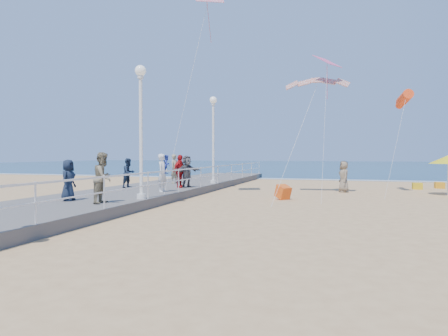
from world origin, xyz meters
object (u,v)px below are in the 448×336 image
(spectator_6, at_px, (175,169))
(beach_chair_left, at_px, (440,185))
(spectator_3, at_px, (180,171))
(spectator_5, at_px, (187,171))
(spectator_4, at_px, (68,180))
(lamp_post_mid, at_px, (141,117))
(beach_walker_c, at_px, (344,176))
(beach_chair_right, at_px, (417,186))
(spectator_1, at_px, (103,178))
(spectator_7, at_px, (129,173))
(box_kite, at_px, (283,193))
(beach_umbrella, at_px, (448,159))
(lamp_post_far, at_px, (213,130))
(toddler_held, at_px, (167,164))
(woman_holding_toddler, at_px, (163,173))

(spectator_6, xyz_separation_m, beach_chair_left, (15.73, 6.02, -1.09))
(spectator_3, distance_m, spectator_5, 0.39)
(spectator_3, height_order, spectator_4, spectator_3)
(lamp_post_mid, height_order, beach_walker_c, lamp_post_mid)
(spectator_3, xyz_separation_m, beach_chair_right, (12.75, 7.60, -1.08))
(spectator_1, xyz_separation_m, spectator_7, (-2.64, 6.23, -0.15))
(beach_chair_right, bearing_deg, spectator_6, -161.15)
(box_kite, xyz_separation_m, beach_umbrella, (8.04, 4.43, 1.61))
(spectator_6, bearing_deg, beach_chair_left, -53.76)
(box_kite, height_order, beach_chair_right, box_kite)
(spectator_7, xyz_separation_m, beach_chair_right, (15.33, 8.44, -0.98))
(lamp_post_far, height_order, toddler_held, lamp_post_far)
(spectator_3, height_order, beach_chair_right, spectator_3)
(toddler_held, relative_size, spectator_1, 0.48)
(spectator_1, bearing_deg, beach_walker_c, -42.91)
(toddler_held, relative_size, spectator_6, 0.50)
(spectator_1, bearing_deg, beach_chair_right, -47.49)
(beach_walker_c, distance_m, beach_chair_left, 7.40)
(toddler_held, xyz_separation_m, beach_chair_left, (13.86, 11.09, -1.50))
(spectator_4, bearing_deg, spectator_5, -27.78)
(lamp_post_mid, bearing_deg, spectator_3, 97.17)
(lamp_post_far, xyz_separation_m, beach_chair_right, (12.07, 3.99, -3.46))
(toddler_held, bearing_deg, spectator_5, 0.66)
(woman_holding_toddler, bearing_deg, spectator_1, 178.69)
(toddler_held, bearing_deg, box_kite, -69.88)
(spectator_1, relative_size, beach_chair_right, 3.39)
(lamp_post_mid, bearing_deg, toddler_held, 95.97)
(spectator_7, bearing_deg, beach_chair_right, -46.31)
(spectator_4, xyz_separation_m, box_kite, (7.30, 6.32, -0.89))
(lamp_post_far, height_order, woman_holding_toddler, lamp_post_far)
(lamp_post_mid, relative_size, beach_umbrella, 2.49)
(lamp_post_mid, distance_m, spectator_7, 6.12)
(beach_umbrella, bearing_deg, spectator_6, -175.40)
(spectator_5, xyz_separation_m, beach_umbrella, (13.29, 3.79, 0.65))
(spectator_3, bearing_deg, spectator_6, 41.12)
(spectator_1, bearing_deg, spectator_6, 2.46)
(woman_holding_toddler, relative_size, beach_walker_c, 1.00)
(box_kite, height_order, beach_umbrella, beach_umbrella)
(spectator_1, bearing_deg, beach_umbrella, -57.59)
(spectator_3, distance_m, box_kite, 5.72)
(toddler_held, distance_m, spectator_5, 2.54)
(woman_holding_toddler, xyz_separation_m, beach_chair_right, (12.54, 10.09, -1.10))
(lamp_post_far, bearing_deg, spectator_3, -100.65)
(toddler_held, xyz_separation_m, beach_walker_c, (8.02, 6.61, -0.79))
(spectator_1, height_order, box_kite, spectator_1)
(box_kite, bearing_deg, spectator_4, 172.04)
(lamp_post_far, distance_m, spectator_4, 10.95)
(spectator_1, relative_size, spectator_5, 1.08)
(toddler_held, relative_size, spectator_7, 0.57)
(spectator_5, height_order, spectator_7, spectator_5)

